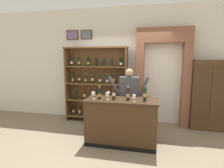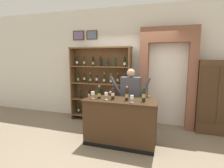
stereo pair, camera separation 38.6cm
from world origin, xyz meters
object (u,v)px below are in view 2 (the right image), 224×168
object	(u,v)px
shopkeeper	(131,94)
wine_glass_center	(132,98)
side_cabinet	(215,97)
tasting_bottle_bianco	(113,93)
tasting_counter	(120,122)
tasting_bottle_prosecco	(99,92)
tasting_bottle_vin_santo	(144,94)
wine_shelf	(101,82)
tasting_bottle_super_tuscan	(127,94)
wine_glass_left	(106,94)
wine_glass_right	(93,94)

from	to	relation	value
shopkeeper	wine_glass_center	size ratio (longest dim) A/B	10.73
side_cabinet	tasting_bottle_bianco	xyz separation A→B (m)	(-2.19, -1.32, 0.22)
tasting_bottle_bianco	tasting_counter	bearing A→B (deg)	10.36
tasting_counter	tasting_bottle_prosecco	distance (m)	0.78
tasting_bottle_vin_santo	shopkeeper	bearing A→B (deg)	123.89
wine_shelf	tasting_bottle_bianco	xyz separation A→B (m)	(0.78, -1.28, -0.02)
shopkeeper	wine_glass_center	xyz separation A→B (m)	(0.19, -0.75, 0.09)
tasting_bottle_super_tuscan	tasting_bottle_bianco	bearing A→B (deg)	-178.40
tasting_bottle_bianco	wine_glass_left	xyz separation A→B (m)	(-0.12, -0.08, -0.02)
shopkeeper	tasting_bottle_bianco	xyz separation A→B (m)	(-0.25, -0.60, 0.13)
wine_glass_left	tasting_bottle_prosecco	bearing A→B (deg)	153.63
tasting_bottle_prosecco	tasting_bottle_bianco	bearing A→B (deg)	-2.53
tasting_bottle_super_tuscan	wine_glass_center	xyz separation A→B (m)	(0.14, -0.15, -0.04)
tasting_bottle_bianco	tasting_bottle_vin_santo	size ratio (longest dim) A/B	0.97
tasting_bottle_prosecco	wine_glass_right	distance (m)	0.14
tasting_bottle_prosecco	tasting_counter	bearing A→B (deg)	1.83
wine_shelf	wine_glass_center	bearing A→B (deg)	-49.55
tasting_bottle_super_tuscan	wine_glass_center	size ratio (longest dim) A/B	1.98
wine_glass_left	tasting_bottle_super_tuscan	bearing A→B (deg)	12.52
tasting_bottle_bianco	wine_glass_left	size ratio (longest dim) A/B	1.86
tasting_bottle_prosecco	wine_glass_right	bearing A→B (deg)	-143.37
wine_shelf	wine_glass_left	world-z (taller)	wine_shelf
tasting_bottle_bianco	tasting_bottle_vin_santo	bearing A→B (deg)	1.47
tasting_counter	tasting_bottle_bianco	distance (m)	0.65
shopkeeper	tasting_bottle_prosecco	size ratio (longest dim) A/B	5.71
wine_shelf	tasting_bottle_prosecco	world-z (taller)	wine_shelf
wine_glass_center	wine_glass_right	bearing A→B (deg)	174.98
tasting_counter	wine_glass_center	size ratio (longest dim) A/B	10.30
wine_shelf	tasting_bottle_super_tuscan	bearing A→B (deg)	-49.75
tasting_counter	wine_glass_right	size ratio (longest dim) A/B	9.92
tasting_bottle_bianco	tasting_bottle_vin_santo	world-z (taller)	tasting_bottle_vin_santo
wine_glass_right	tasting_bottle_prosecco	bearing A→B (deg)	36.63
wine_shelf	wine_glass_right	xyz separation A→B (m)	(0.35, -1.35, -0.05)
tasting_bottle_bianco	tasting_bottle_super_tuscan	world-z (taller)	tasting_bottle_bianco
wine_shelf	tasting_bottle_bianco	distance (m)	1.50
shopkeeper	wine_glass_left	size ratio (longest dim) A/B	9.99
wine_shelf	wine_glass_right	distance (m)	1.40
tasting_bottle_bianco	wine_shelf	bearing A→B (deg)	121.30
tasting_bottle_vin_santo	wine_glass_right	size ratio (longest dim) A/B	1.99
side_cabinet	wine_glass_center	size ratio (longest dim) A/B	12.07
tasting_counter	tasting_bottle_bianco	size ratio (longest dim) A/B	5.17
wine_shelf	shopkeeper	world-z (taller)	wine_shelf
wine_glass_left	wine_glass_right	world-z (taller)	wine_glass_left
wine_shelf	tasting_bottle_super_tuscan	size ratio (longest dim) A/B	7.27
tasting_counter	wine_glass_left	bearing A→B (deg)	-157.77
wine_shelf	wine_glass_left	bearing A→B (deg)	-64.15
shopkeeper	tasting_bottle_prosecco	xyz separation A→B (m)	(-0.57, -0.59, 0.12)
tasting_bottle_vin_santo	wine_glass_center	size ratio (longest dim) A/B	2.06
side_cabinet	wine_glass_center	xyz separation A→B (m)	(-1.76, -1.46, 0.18)
tasting_bottle_super_tuscan	wine_glass_right	distance (m)	0.73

